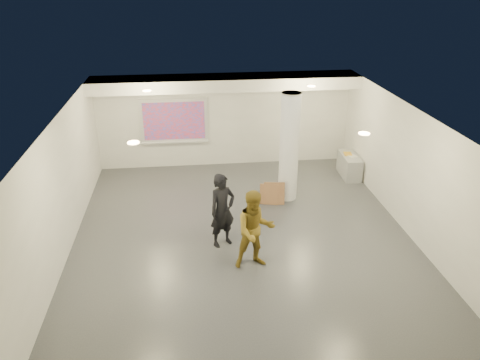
{
  "coord_description": "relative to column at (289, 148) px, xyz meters",
  "views": [
    {
      "loc": [
        -1.2,
        -9.77,
        5.9
      ],
      "look_at": [
        0.0,
        0.4,
        1.25
      ],
      "focal_mm": 35.0,
      "sensor_mm": 36.0,
      "label": 1
    }
  ],
  "objects": [
    {
      "name": "cardboard_back",
      "position": [
        -0.44,
        -0.33,
        -1.19
      ],
      "size": [
        0.59,
        0.26,
        0.62
      ],
      "primitive_type": "cube",
      "rotation": [
        -0.21,
        0.0,
        -0.15
      ],
      "color": "brown",
      "rests_on": "floor"
    },
    {
      "name": "column",
      "position": [
        0.0,
        0.0,
        0.0
      ],
      "size": [
        0.52,
        0.52,
        3.0
      ],
      "primitive_type": "cylinder",
      "color": "white",
      "rests_on": "floor"
    },
    {
      "name": "wall_right",
      "position": [
        2.5,
        -1.8,
        0.0
      ],
      "size": [
        0.01,
        9.0,
        3.0
      ],
      "primitive_type": "cube",
      "color": "silver",
      "rests_on": "floor"
    },
    {
      "name": "cardboard_front",
      "position": [
        -0.57,
        -0.31,
        -1.22
      ],
      "size": [
        0.54,
        0.3,
        0.56
      ],
      "primitive_type": "cube",
      "rotation": [
        -0.21,
        0.0,
        -0.27
      ],
      "color": "brown",
      "rests_on": "floor"
    },
    {
      "name": "woman",
      "position": [
        -2.0,
        -2.21,
        -0.62
      ],
      "size": [
        0.77,
        0.68,
        1.76
      ],
      "primitive_type": "imported",
      "rotation": [
        0.0,
        0.0,
        0.49
      ],
      "color": "black",
      "rests_on": "floor"
    },
    {
      "name": "downlight_ne",
      "position": [
        0.7,
        0.7,
        1.48
      ],
      "size": [
        0.22,
        0.22,
        0.02
      ],
      "primitive_type": "cylinder",
      "color": "#FFCD8C",
      "rests_on": "ceiling"
    },
    {
      "name": "wall_left",
      "position": [
        -5.5,
        -1.8,
        0.0
      ],
      "size": [
        0.01,
        9.0,
        3.0
      ],
      "primitive_type": "cube",
      "color": "silver",
      "rests_on": "floor"
    },
    {
      "name": "downlight_nw",
      "position": [
        -3.7,
        0.7,
        1.48
      ],
      "size": [
        0.22,
        0.22,
        0.02
      ],
      "primitive_type": "cylinder",
      "color": "#FFCD8C",
      "rests_on": "ceiling"
    },
    {
      "name": "downlight_sw",
      "position": [
        -3.7,
        -3.3,
        1.48
      ],
      "size": [
        0.22,
        0.22,
        0.02
      ],
      "primitive_type": "cylinder",
      "color": "#FFCD8C",
      "rests_on": "ceiling"
    },
    {
      "name": "credenza",
      "position": [
        2.22,
        1.25,
        -1.16
      ],
      "size": [
        0.54,
        1.19,
        0.68
      ],
      "primitive_type": "cube",
      "rotation": [
        0.0,
        0.0,
        -0.04
      ],
      "color": "gray",
      "rests_on": "floor"
    },
    {
      "name": "projection_screen",
      "position": [
        -3.1,
        2.65,
        0.03
      ],
      "size": [
        2.1,
        0.13,
        1.42
      ],
      "color": "silver",
      "rests_on": "wall_back"
    },
    {
      "name": "wall_front",
      "position": [
        -1.5,
        -6.3,
        0.0
      ],
      "size": [
        8.0,
        0.01,
        3.0
      ],
      "primitive_type": "cube",
      "color": "silver",
      "rests_on": "floor"
    },
    {
      "name": "floor",
      "position": [
        -1.5,
        -1.8,
        -1.5
      ],
      "size": [
        8.0,
        9.0,
        0.01
      ],
      "primitive_type": "cube",
      "color": "#3A3C41",
      "rests_on": "ground"
    },
    {
      "name": "man",
      "position": [
        -1.39,
        -3.16,
        -0.62
      ],
      "size": [
        0.93,
        0.76,
        1.77
      ],
      "primitive_type": "imported",
      "rotation": [
        0.0,
        0.0,
        0.11
      ],
      "color": "olive",
      "rests_on": "floor"
    },
    {
      "name": "downlight_se",
      "position": [
        0.7,
        -3.3,
        1.48
      ],
      "size": [
        0.22,
        0.22,
        0.02
      ],
      "primitive_type": "cylinder",
      "color": "#FFCD8C",
      "rests_on": "ceiling"
    },
    {
      "name": "papers_stack",
      "position": [
        2.23,
        1.2,
        -0.81
      ],
      "size": [
        0.32,
        0.37,
        0.02
      ],
      "primitive_type": "cube",
      "rotation": [
        0.0,
        0.0,
        0.31
      ],
      "color": "silver",
      "rests_on": "credenza"
    },
    {
      "name": "soffit_band",
      "position": [
        -1.5,
        2.15,
        1.32
      ],
      "size": [
        8.0,
        1.1,
        0.36
      ],
      "primitive_type": "cube",
      "color": "silver",
      "rests_on": "ceiling"
    },
    {
      "name": "wall_back",
      "position": [
        -1.5,
        2.7,
        0.0
      ],
      "size": [
        8.0,
        0.01,
        3.0
      ],
      "primitive_type": "cube",
      "color": "silver",
      "rests_on": "floor"
    },
    {
      "name": "ceiling",
      "position": [
        -1.5,
        -1.8,
        1.5
      ],
      "size": [
        8.0,
        9.0,
        0.01
      ],
      "primitive_type": "cube",
      "color": "silver",
      "rests_on": "floor"
    },
    {
      "name": "postit_pad",
      "position": [
        2.16,
        1.35,
        -0.8
      ],
      "size": [
        0.27,
        0.34,
        0.03
      ],
      "primitive_type": "cube",
      "rotation": [
        0.0,
        0.0,
        -0.16
      ],
      "color": "gold",
      "rests_on": "credenza"
    }
  ]
}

